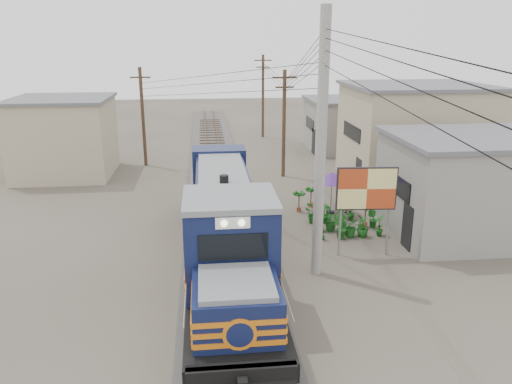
{
  "coord_description": "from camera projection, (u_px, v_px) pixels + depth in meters",
  "views": [
    {
      "loc": [
        -0.77,
        -18.06,
        8.88
      ],
      "look_at": [
        1.54,
        3.47,
        2.2
      ],
      "focal_mm": 35.0,
      "sensor_mm": 36.0,
      "label": 1
    }
  ],
  "objects": [
    {
      "name": "ballast",
      "position": [
        218.0,
        195.0,
        29.34
      ],
      "size": [
        3.6,
        70.0,
        0.16
      ],
      "primitive_type": "cube",
      "color": "#595651",
      "rests_on": "ground"
    },
    {
      "name": "shophouse_back",
      "position": [
        346.0,
        124.0,
        41.26
      ],
      "size": [
        6.3,
        6.3,
        4.2
      ],
      "color": "gray",
      "rests_on": "ground"
    },
    {
      "name": "wooden_pole_mid",
      "position": [
        284.0,
        122.0,
        32.54
      ],
      "size": [
        1.6,
        0.24,
        7.0
      ],
      "color": "#4C3826",
      "rests_on": "ground"
    },
    {
      "name": "ground",
      "position": [
        227.0,
        271.0,
        19.86
      ],
      "size": [
        120.0,
        120.0,
        0.0
      ],
      "primitive_type": "plane",
      "color": "#473F35",
      "rests_on": "ground"
    },
    {
      "name": "shophouse_mid",
      "position": [
        413.0,
        134.0,
        31.62
      ],
      "size": [
        8.4,
        7.35,
        6.2
      ],
      "color": "tan",
      "rests_on": "ground"
    },
    {
      "name": "wooden_pole_left",
      "position": [
        143.0,
        115.0,
        35.37
      ],
      "size": [
        1.6,
        0.24,
        7.0
      ],
      "color": "#4C3826",
      "rests_on": "ground"
    },
    {
      "name": "shophouse_left",
      "position": [
        64.0,
        137.0,
        33.28
      ],
      "size": [
        6.3,
        6.3,
        5.2
      ],
      "color": "tan",
      "rests_on": "ground"
    },
    {
      "name": "utility_pole_main",
      "position": [
        321.0,
        149.0,
        18.27
      ],
      "size": [
        0.4,
        0.4,
        10.0
      ],
      "color": "#9E9B93",
      "rests_on": "ground"
    },
    {
      "name": "wooden_pole_far",
      "position": [
        263.0,
        95.0,
        45.79
      ],
      "size": [
        1.6,
        0.24,
        7.5
      ],
      "color": "#4C3826",
      "rests_on": "ground"
    },
    {
      "name": "market_umbrella",
      "position": [
        332.0,
        177.0,
        25.94
      ],
      "size": [
        2.66,
        2.66,
        2.25
      ],
      "rotation": [
        0.0,
        0.0,
        -0.39
      ],
      "color": "black",
      "rests_on": "ground"
    },
    {
      "name": "track",
      "position": [
        218.0,
        192.0,
        29.28
      ],
      "size": [
        1.15,
        70.0,
        0.12
      ],
      "color": "#51331E",
      "rests_on": "ground"
    },
    {
      "name": "billboard",
      "position": [
        367.0,
        191.0,
        20.54
      ],
      "size": [
        2.51,
        0.31,
        3.88
      ],
      "rotation": [
        0.0,
        0.0,
        -0.07
      ],
      "color": "#99999E",
      "rests_on": "ground"
    },
    {
      "name": "plant_nursery",
      "position": [
        339.0,
        221.0,
        24.0
      ],
      "size": [
        3.6,
        2.97,
        1.12
      ],
      "color": "#195719",
      "rests_on": "ground"
    },
    {
      "name": "vendor",
      "position": [
        348.0,
        199.0,
        26.33
      ],
      "size": [
        0.67,
        0.58,
        1.55
      ],
      "primitive_type": "imported",
      "rotation": [
        0.0,
        0.0,
        3.59
      ],
      "color": "black",
      "rests_on": "ground"
    },
    {
      "name": "power_lines",
      "position": [
        213.0,
        65.0,
        25.69
      ],
      "size": [
        9.65,
        19.0,
        3.3
      ],
      "color": "black",
      "rests_on": "ground"
    },
    {
      "name": "shophouse_front",
      "position": [
        470.0,
        185.0,
        23.18
      ],
      "size": [
        7.35,
        6.3,
        4.7
      ],
      "color": "gray",
      "rests_on": "ground"
    },
    {
      "name": "locomotive",
      "position": [
        226.0,
        226.0,
        19.82
      ],
      "size": [
        2.99,
        16.27,
        4.03
      ],
      "color": "black",
      "rests_on": "ground"
    }
  ]
}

